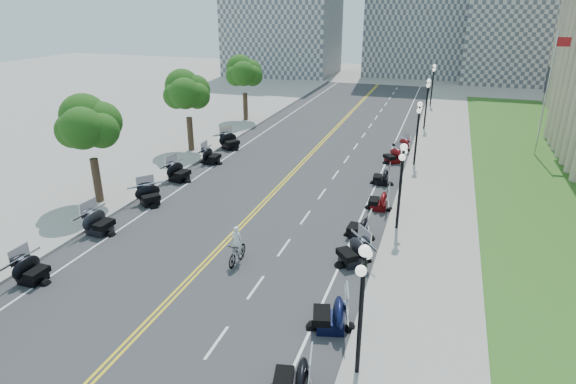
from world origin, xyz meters
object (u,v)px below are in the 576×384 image
(flagpole, at_px, (546,96))
(bicycle, at_px, (237,252))
(cyclist_rider, at_px, (236,227))
(motorcycle_n_3, at_px, (293,377))

(flagpole, xyz_separation_m, bicycle, (-16.50, -24.19, -4.43))
(flagpole, bearing_deg, cyclist_rider, -124.29)
(motorcycle_n_3, height_order, bicycle, motorcycle_n_3)
(motorcycle_n_3, distance_m, cyclist_rider, 9.10)
(bicycle, relative_size, cyclist_rider, 1.15)
(cyclist_rider, bearing_deg, bicycle, -0.00)
(cyclist_rider, bearing_deg, motorcycle_n_3, 125.64)
(flagpole, height_order, cyclist_rider, flagpole)
(motorcycle_n_3, bearing_deg, bicycle, -156.03)
(flagpole, relative_size, motorcycle_n_3, 5.02)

